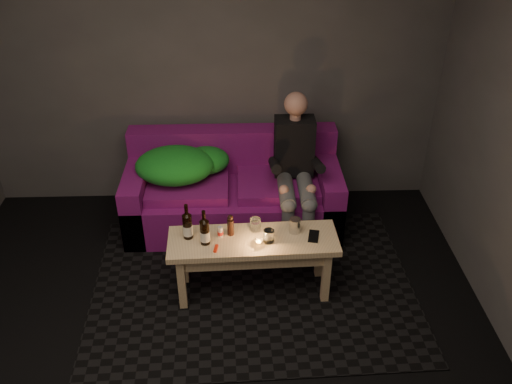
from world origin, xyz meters
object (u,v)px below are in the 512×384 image
Objects in this scene: coffee_table at (253,248)px; beer_bottle_b at (205,232)px; sofa at (233,193)px; beer_bottle_a at (188,226)px; person at (295,166)px; steel_cup at (295,226)px.

coffee_table is 0.39m from beer_bottle_b.
sofa reaches higher than beer_bottle_b.
coffee_table is at bearing 6.44° from beer_bottle_b.
beer_bottle_b is (-0.19, -0.97, 0.31)m from sofa.
beer_bottle_a reaches higher than beer_bottle_b.
person is 0.99× the size of coffee_table.
sofa reaches higher than beer_bottle_a.
beer_bottle_a reaches higher than steel_cup.
steel_cup is (0.76, 0.04, -0.05)m from beer_bottle_a.
person is 0.89m from coffee_table.
beer_bottle_a is 2.50× the size of steel_cup.
sofa is 1.00m from steel_cup.
coffee_table is at bearing -115.35° from person.
coffee_table is 0.50m from beer_bottle_a.
sofa is 1.03m from beer_bottle_b.
coffee_table is at bearing -166.67° from steel_cup.
beer_bottle_b is at bearing -130.76° from person.
steel_cup is at bearing -95.46° from person.
person is (0.51, -0.15, 0.34)m from sofa.
steel_cup is (0.30, 0.07, 0.14)m from coffee_table.
beer_bottle_b is at bearing -101.19° from sofa.
person is at bearing 42.05° from beer_bottle_a.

